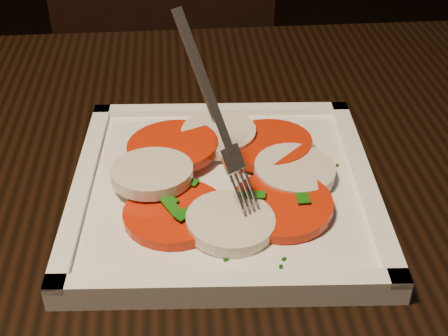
{
  "coord_description": "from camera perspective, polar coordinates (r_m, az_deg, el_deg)",
  "views": [
    {
      "loc": [
        -0.16,
        -0.39,
        1.07
      ],
      "look_at": [
        -0.08,
        0.03,
        0.78
      ],
      "focal_mm": 50.0,
      "sensor_mm": 36.0,
      "label": 1
    }
  ],
  "objects": [
    {
      "name": "fork",
      "position": [
        0.46,
        -1.82,
        5.89
      ],
      "size": [
        0.07,
        0.09,
        0.13
      ],
      "primitive_type": null,
      "rotation": [
        0.0,
        0.0,
        0.55
      ],
      "color": "white",
      "rests_on": "caprese_salad"
    },
    {
      "name": "plate",
      "position": [
        0.53,
        0.0,
        -2.01
      ],
      "size": [
        0.29,
        0.29,
        0.01
      ],
      "primitive_type": "cube",
      "rotation": [
        0.0,
        0.0,
        -0.16
      ],
      "color": "white",
      "rests_on": "table"
    },
    {
      "name": "chair",
      "position": [
        1.17,
        -5.44,
        7.49
      ],
      "size": [
        0.47,
        0.47,
        0.93
      ],
      "rotation": [
        0.0,
        0.0,
        -0.14
      ],
      "color": "black",
      "rests_on": "ground"
    },
    {
      "name": "table",
      "position": [
        0.57,
        -9.4,
        -13.11
      ],
      "size": [
        1.27,
        0.92,
        0.75
      ],
      "rotation": [
        0.0,
        0.0,
        -0.1
      ],
      "color": "black",
      "rests_on": "ground"
    },
    {
      "name": "caprese_salad",
      "position": [
        0.52,
        0.01,
        -0.58
      ],
      "size": [
        0.2,
        0.22,
        0.02
      ],
      "color": "red",
      "rests_on": "plate"
    }
  ]
}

